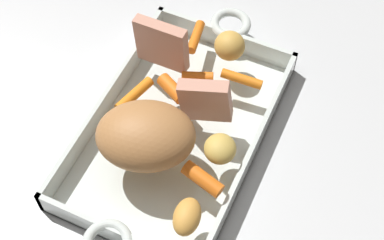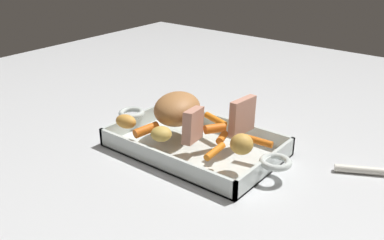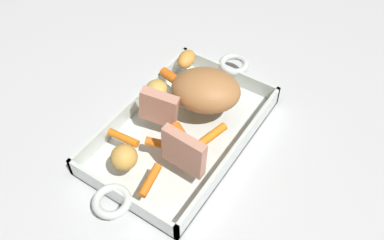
% 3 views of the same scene
% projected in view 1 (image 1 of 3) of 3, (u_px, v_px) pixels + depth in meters
% --- Properties ---
extents(ground_plane, '(2.16, 2.16, 0.00)m').
position_uv_depth(ground_plane, '(177.00, 135.00, 0.86)').
color(ground_plane, silver).
extents(roasting_dish, '(0.47, 0.24, 0.05)m').
position_uv_depth(roasting_dish, '(177.00, 130.00, 0.85)').
color(roasting_dish, silver).
rests_on(roasting_dish, ground_plane).
extents(pork_roast, '(0.15, 0.16, 0.07)m').
position_uv_depth(pork_roast, '(146.00, 136.00, 0.77)').
color(pork_roast, '#AE7340').
rests_on(pork_roast, roasting_dish).
extents(roast_slice_thin, '(0.02, 0.08, 0.08)m').
position_uv_depth(roast_slice_thin, '(162.00, 44.00, 0.85)').
color(roast_slice_thin, tan).
rests_on(roast_slice_thin, roasting_dish).
extents(roast_slice_thick, '(0.04, 0.08, 0.08)m').
position_uv_depth(roast_slice_thick, '(205.00, 101.00, 0.80)').
color(roast_slice_thick, tan).
rests_on(roast_slice_thick, roasting_dish).
extents(baby_carrot_long, '(0.03, 0.06, 0.02)m').
position_uv_depth(baby_carrot_long, '(203.00, 179.00, 0.76)').
color(baby_carrot_long, orange).
rests_on(baby_carrot_long, roasting_dish).
extents(baby_carrot_center_left, '(0.06, 0.03, 0.02)m').
position_uv_depth(baby_carrot_center_left, '(196.00, 37.00, 0.90)').
color(baby_carrot_center_left, orange).
rests_on(baby_carrot_center_left, roasting_dish).
extents(baby_carrot_center_right, '(0.04, 0.05, 0.02)m').
position_uv_depth(baby_carrot_center_right, '(172.00, 89.00, 0.84)').
color(baby_carrot_center_right, orange).
rests_on(baby_carrot_center_right, roasting_dish).
extents(baby_carrot_southwest, '(0.07, 0.03, 0.02)m').
position_uv_depth(baby_carrot_southwest, '(134.00, 95.00, 0.84)').
color(baby_carrot_southwest, orange).
rests_on(baby_carrot_southwest, roasting_dish).
extents(baby_carrot_short, '(0.02, 0.06, 0.02)m').
position_uv_depth(baby_carrot_short, '(242.00, 79.00, 0.85)').
color(baby_carrot_short, orange).
rests_on(baby_carrot_short, roasting_dish).
extents(baby_carrot_southeast, '(0.03, 0.05, 0.02)m').
position_uv_depth(baby_carrot_southeast, '(197.00, 77.00, 0.86)').
color(baby_carrot_southeast, orange).
rests_on(baby_carrot_southeast, roasting_dish).
extents(potato_corner, '(0.06, 0.06, 0.03)m').
position_uv_depth(potato_corner, '(220.00, 149.00, 0.78)').
color(potato_corner, gold).
rests_on(potato_corner, roasting_dish).
extents(potato_near_roast, '(0.06, 0.06, 0.04)m').
position_uv_depth(potato_near_roast, '(230.00, 46.00, 0.87)').
color(potato_near_roast, gold).
rests_on(potato_near_roast, roasting_dish).
extents(potato_golden_large, '(0.06, 0.04, 0.03)m').
position_uv_depth(potato_golden_large, '(187.00, 217.00, 0.73)').
color(potato_golden_large, gold).
rests_on(potato_golden_large, roasting_dish).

